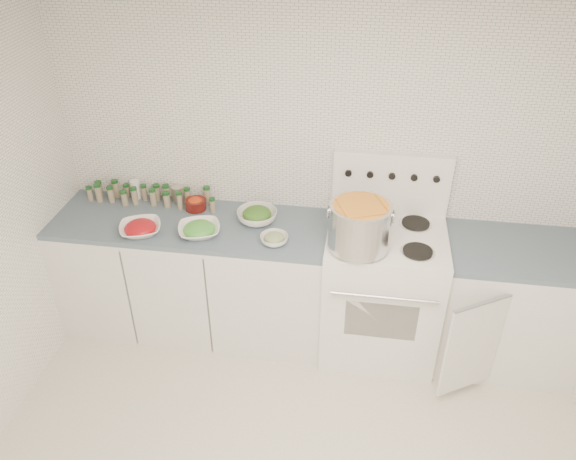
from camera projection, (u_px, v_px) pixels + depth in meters
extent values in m
cube|color=white|center=(319.00, 162.00, 3.71)|extent=(3.50, 0.02, 2.50)
cube|color=white|center=(282.00, 12.00, 1.77)|extent=(3.50, 3.00, 0.02)
cube|color=white|center=(196.00, 277.00, 4.00)|extent=(1.85, 0.62, 0.86)
cube|color=#48616D|center=(190.00, 224.00, 3.75)|extent=(1.85, 0.62, 0.03)
cube|color=white|center=(381.00, 293.00, 3.81)|extent=(0.76, 0.65, 0.92)
cube|color=black|center=(381.00, 320.00, 3.52)|extent=(0.45, 0.01, 0.28)
cylinder|color=silver|center=(384.00, 298.00, 3.37)|extent=(0.65, 0.02, 0.02)
cube|color=white|center=(387.00, 236.00, 3.55)|extent=(0.76, 0.65, 0.01)
cube|color=white|center=(391.00, 183.00, 3.67)|extent=(0.76, 0.06, 0.43)
cylinder|color=silver|center=(358.00, 247.00, 3.43)|extent=(0.21, 0.21, 0.01)
cylinder|color=black|center=(358.00, 246.00, 3.43)|extent=(0.18, 0.18, 0.01)
cylinder|color=silver|center=(418.00, 252.00, 3.39)|extent=(0.21, 0.21, 0.01)
cylinder|color=black|center=(418.00, 251.00, 3.39)|extent=(0.18, 0.18, 0.01)
cylinder|color=silver|center=(360.00, 219.00, 3.70)|extent=(0.21, 0.21, 0.01)
cylinder|color=black|center=(360.00, 218.00, 3.70)|extent=(0.18, 0.18, 0.01)
cylinder|color=silver|center=(416.00, 224.00, 3.65)|extent=(0.21, 0.21, 0.01)
cylinder|color=black|center=(416.00, 223.00, 3.65)|extent=(0.18, 0.18, 0.01)
cylinder|color=black|center=(348.00, 173.00, 3.64)|extent=(0.04, 0.02, 0.04)
cylinder|color=black|center=(370.00, 174.00, 3.62)|extent=(0.04, 0.02, 0.04)
cylinder|color=black|center=(392.00, 176.00, 3.60)|extent=(0.04, 0.02, 0.04)
cylinder|color=black|center=(414.00, 177.00, 3.59)|extent=(0.04, 0.02, 0.04)
cylinder|color=black|center=(436.00, 179.00, 3.57)|extent=(0.04, 0.02, 0.04)
cube|color=white|center=(506.00, 307.00, 3.73)|extent=(0.89, 0.62, 0.86)
cube|color=#48616D|center=(521.00, 252.00, 3.48)|extent=(0.89, 0.62, 0.03)
cube|color=white|center=(472.00, 347.00, 3.42)|extent=(0.35, 0.22, 0.70)
cylinder|color=silver|center=(360.00, 226.00, 3.35)|extent=(0.37, 0.37, 0.29)
cylinder|color=orange|center=(361.00, 207.00, 3.28)|extent=(0.34, 0.34, 0.03)
torus|color=silver|center=(328.00, 211.00, 3.32)|extent=(0.01, 0.09, 0.09)
torus|color=silver|center=(394.00, 216.00, 3.28)|extent=(0.01, 0.09, 0.09)
imported|color=white|center=(140.00, 229.00, 3.61)|extent=(0.34, 0.34, 0.06)
ellipsoid|color=#B10F11|center=(140.00, 227.00, 3.60)|extent=(0.19, 0.19, 0.09)
imported|color=white|center=(199.00, 230.00, 3.59)|extent=(0.34, 0.34, 0.07)
ellipsoid|color=#458F2E|center=(199.00, 229.00, 3.59)|extent=(0.19, 0.19, 0.09)
imported|color=white|center=(257.00, 216.00, 3.72)|extent=(0.31, 0.31, 0.08)
ellipsoid|color=#2C5F1B|center=(257.00, 214.00, 3.71)|extent=(0.19, 0.19, 0.09)
imported|color=white|center=(274.00, 239.00, 3.52)|extent=(0.21, 0.21, 0.06)
ellipsoid|color=#345221|center=(274.00, 237.00, 3.51)|extent=(0.13, 0.13, 0.06)
cylinder|color=#4E110D|center=(196.00, 204.00, 3.86)|extent=(0.14, 0.14, 0.07)
ellipsoid|color=red|center=(195.00, 201.00, 3.85)|extent=(0.11, 0.11, 0.05)
cylinder|color=white|center=(136.00, 189.00, 3.98)|extent=(0.09, 0.09, 0.14)
cylinder|color=#B0AC95|center=(178.00, 194.00, 3.94)|extent=(0.10, 0.10, 0.11)
cylinder|color=gray|center=(99.00, 190.00, 4.00)|extent=(0.05, 0.05, 0.10)
cylinder|color=#14481B|center=(98.00, 183.00, 3.97)|extent=(0.05, 0.05, 0.02)
cylinder|color=gray|center=(116.00, 190.00, 3.99)|extent=(0.05, 0.05, 0.12)
cylinder|color=#14481B|center=(115.00, 181.00, 3.95)|extent=(0.05, 0.05, 0.02)
cylinder|color=gray|center=(127.00, 192.00, 3.99)|extent=(0.04, 0.04, 0.09)
cylinder|color=#14481B|center=(126.00, 185.00, 3.97)|extent=(0.04, 0.04, 0.02)
cylinder|color=gray|center=(144.00, 194.00, 3.96)|extent=(0.04, 0.04, 0.10)
cylinder|color=#14481B|center=(143.00, 186.00, 3.93)|extent=(0.04, 0.04, 0.02)
cylinder|color=gray|center=(157.00, 193.00, 3.96)|extent=(0.05, 0.05, 0.10)
cylinder|color=#14481B|center=(156.00, 186.00, 3.93)|extent=(0.05, 0.05, 0.02)
cylinder|color=gray|center=(167.00, 194.00, 3.93)|extent=(0.05, 0.05, 0.11)
cylinder|color=#14481B|center=(166.00, 186.00, 3.90)|extent=(0.05, 0.05, 0.02)
cylinder|color=gray|center=(188.00, 197.00, 3.92)|extent=(0.04, 0.04, 0.10)
cylinder|color=#14481B|center=(187.00, 189.00, 3.89)|extent=(0.04, 0.04, 0.02)
cylinder|color=gray|center=(207.00, 196.00, 3.92)|extent=(0.05, 0.05, 0.11)
cylinder|color=#14481B|center=(206.00, 188.00, 3.88)|extent=(0.05, 0.05, 0.02)
cylinder|color=gray|center=(99.00, 194.00, 3.94)|extent=(0.05, 0.05, 0.12)
cylinder|color=#14481B|center=(97.00, 185.00, 3.90)|extent=(0.05, 0.05, 0.02)
cylinder|color=gray|center=(111.00, 196.00, 3.93)|extent=(0.04, 0.04, 0.10)
cylinder|color=#14481B|center=(110.00, 188.00, 3.90)|extent=(0.05, 0.05, 0.02)
cylinder|color=gray|center=(124.00, 199.00, 3.90)|extent=(0.04, 0.04, 0.10)
cylinder|color=#14481B|center=(123.00, 192.00, 3.87)|extent=(0.05, 0.05, 0.02)
cylinder|color=gray|center=(135.00, 197.00, 3.91)|extent=(0.04, 0.04, 0.11)
cylinder|color=#14481B|center=(133.00, 189.00, 3.87)|extent=(0.05, 0.05, 0.02)
cylinder|color=gray|center=(153.00, 198.00, 3.89)|extent=(0.04, 0.04, 0.11)
cylinder|color=#14481B|center=(152.00, 190.00, 3.86)|extent=(0.05, 0.05, 0.02)
cylinder|color=gray|center=(167.00, 201.00, 3.88)|extent=(0.05, 0.05, 0.10)
cylinder|color=#14481B|center=(166.00, 193.00, 3.85)|extent=(0.05, 0.05, 0.02)
cylinder|color=gray|center=(180.00, 202.00, 3.85)|extent=(0.04, 0.04, 0.11)
cylinder|color=#14481B|center=(179.00, 193.00, 3.82)|extent=(0.04, 0.04, 0.02)
cylinder|color=gray|center=(213.00, 206.00, 3.82)|extent=(0.04, 0.04, 0.09)
cylinder|color=#14481B|center=(212.00, 199.00, 3.79)|extent=(0.04, 0.04, 0.02)
cylinder|color=gray|center=(90.00, 195.00, 3.95)|extent=(0.04, 0.04, 0.09)
cylinder|color=#14481B|center=(89.00, 188.00, 3.92)|extent=(0.04, 0.04, 0.02)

